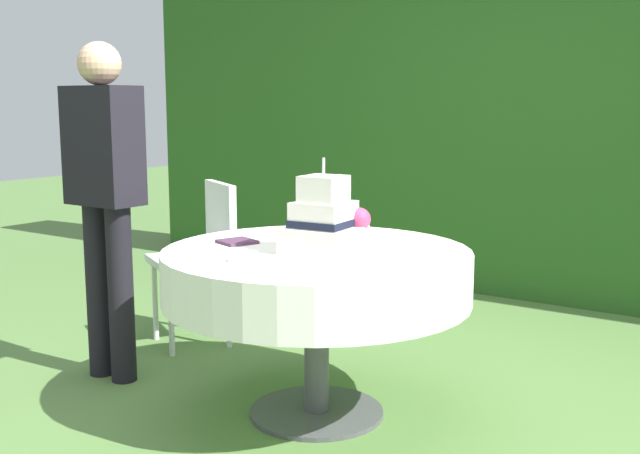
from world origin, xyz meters
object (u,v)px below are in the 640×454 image
object	(u,v)px
standing_person	(105,188)
napkin_stack	(237,242)
cake_table	(317,276)
wedding_cake	(325,223)
serving_plate_left	(403,264)
serving_plate_far	(336,232)
garden_chair	(204,247)
serving_plate_near	(244,259)

from	to	relation	value
standing_person	napkin_stack	bearing A→B (deg)	8.79
cake_table	wedding_cake	distance (m)	0.24
cake_table	serving_plate_left	world-z (taller)	serving_plate_left
wedding_cake	serving_plate_left	size ratio (longest dim) A/B	3.14
serving_plate_far	napkin_stack	world-z (taller)	napkin_stack
serving_plate_far	standing_person	bearing A→B (deg)	-148.60
serving_plate_left	garden_chair	xyz separation A→B (m)	(-1.54, 0.57, -0.19)
wedding_cake	napkin_stack	world-z (taller)	wedding_cake
serving_plate_far	garden_chair	size ratio (longest dim) A/B	0.14
serving_plate_near	standing_person	world-z (taller)	standing_person
garden_chair	standing_person	size ratio (longest dim) A/B	0.56
cake_table	standing_person	size ratio (longest dim) A/B	0.81
serving_plate_far	serving_plate_near	bearing A→B (deg)	-86.33
serving_plate_left	napkin_stack	xyz separation A→B (m)	(-0.81, 0.00, 0.00)
wedding_cake	napkin_stack	xyz separation A→B (m)	(-0.43, -0.04, -0.11)
wedding_cake	serving_plate_near	size ratio (longest dim) A/B	2.95
wedding_cake	serving_plate_far	distance (m)	0.48
serving_plate_far	garden_chair	distance (m)	0.96
standing_person	garden_chair	bearing A→B (deg)	90.98
serving_plate_left	standing_person	size ratio (longest dim) A/B	0.08
serving_plate_left	serving_plate_near	bearing A→B (deg)	-153.74
cake_table	serving_plate_left	size ratio (longest dim) A/B	10.49
cake_table	wedding_cake	xyz separation A→B (m)	(0.06, -0.03, 0.23)
serving_plate_far	wedding_cake	bearing A→B (deg)	-62.60
standing_person	serving_plate_near	bearing A→B (deg)	-9.42
cake_table	serving_plate_near	bearing A→B (deg)	-106.46
serving_plate_near	wedding_cake	bearing A→B (deg)	62.16
serving_plate_near	napkin_stack	bearing A→B (deg)	134.18
standing_person	cake_table	bearing A→B (deg)	9.75
cake_table	wedding_cake	size ratio (longest dim) A/B	3.34
garden_chair	wedding_cake	bearing A→B (deg)	-24.36
garden_chair	serving_plate_near	bearing A→B (deg)	-40.36
napkin_stack	serving_plate_far	bearing A→B (deg)	64.55
serving_plate_near	serving_plate_far	world-z (taller)	same
serving_plate_near	napkin_stack	xyz separation A→B (m)	(-0.26, 0.27, 0.00)
cake_table	garden_chair	size ratio (longest dim) A/B	1.45
serving_plate_far	serving_plate_left	bearing A→B (deg)	-37.54
napkin_stack	garden_chair	bearing A→B (deg)	141.89
wedding_cake	standing_person	xyz separation A→B (m)	(-1.14, -0.15, 0.09)
garden_chair	standing_person	bearing A→B (deg)	-89.02
cake_table	wedding_cake	bearing A→B (deg)	-25.58
serving_plate_near	napkin_stack	size ratio (longest dim) A/B	0.92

